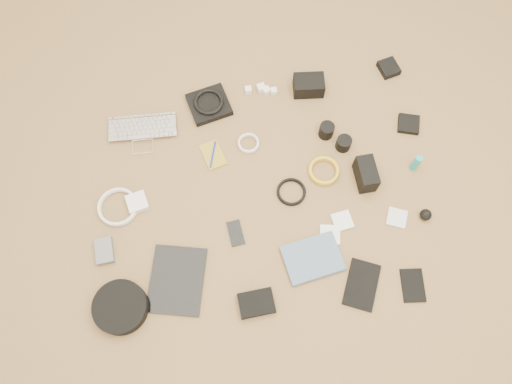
{
  "coord_description": "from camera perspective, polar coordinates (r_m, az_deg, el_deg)",
  "views": [
    {
      "loc": [
        -0.11,
        -0.73,
        1.89
      ],
      "look_at": [
        -0.01,
        -0.0,
        0.02
      ],
      "focal_mm": 35.0,
      "sensor_mm": 36.0,
      "label": 1
    }
  ],
  "objects": [
    {
      "name": "tablet",
      "position": [
        1.94,
        -9.01,
        -9.9
      ],
      "size": [
        0.26,
        0.3,
        0.01
      ],
      "primitive_type": "cube",
      "rotation": [
        0.0,
        0.0,
        -0.23
      ],
      "color": "black",
      "rests_on": "ground"
    },
    {
      "name": "dslr_camera",
      "position": [
        2.23,
        6.03,
        12.02
      ],
      "size": [
        0.14,
        0.1,
        0.08
      ],
      "primitive_type": "cube",
      "rotation": [
        0.0,
        0.0,
        -0.1
      ],
      "color": "black",
      "rests_on": "ground"
    },
    {
      "name": "cable_black",
      "position": [
        2.03,
        4.05,
        -0.04
      ],
      "size": [
        0.14,
        0.14,
        0.01
      ],
      "primitive_type": "torus",
      "rotation": [
        0.0,
        0.0,
        0.2
      ],
      "color": "black",
      "rests_on": "ground"
    },
    {
      "name": "headphone_pouch",
      "position": [
        2.2,
        -5.38,
        9.91
      ],
      "size": [
        0.2,
        0.19,
        0.03
      ],
      "primitive_type": "cube",
      "rotation": [
        0.0,
        0.0,
        0.23
      ],
      "color": "black",
      "rests_on": "ground"
    },
    {
      "name": "flash",
      "position": [
        2.05,
        12.46,
        2.02
      ],
      "size": [
        0.07,
        0.13,
        0.1
      ],
      "primitive_type": "cube",
      "rotation": [
        0.0,
        0.0,
        0.03
      ],
      "color": "black",
      "rests_on": "ground"
    },
    {
      "name": "charger_a",
      "position": [
        2.23,
        -0.89,
        11.58
      ],
      "size": [
        0.03,
        0.03,
        0.03
      ],
      "primitive_type": "cube",
      "rotation": [
        0.0,
        0.0,
        -0.03
      ],
      "color": "silver",
      "rests_on": "ground"
    },
    {
      "name": "cable_white_b",
      "position": [
        2.07,
        -15.47,
        -1.71
      ],
      "size": [
        0.19,
        0.19,
        0.01
      ],
      "primitive_type": "torus",
      "rotation": [
        0.0,
        0.0,
        -0.17
      ],
      "color": "silver",
      "rests_on": "ground"
    },
    {
      "name": "notebook_black_b",
      "position": [
        2.01,
        17.48,
        -10.14
      ],
      "size": [
        0.1,
        0.14,
        0.01
      ],
      "primitive_type": "cube",
      "rotation": [
        0.0,
        0.0,
        -0.11
      ],
      "color": "black",
      "rests_on": "ground"
    },
    {
      "name": "power_brick",
      "position": [
        2.05,
        -13.4,
        -1.2
      ],
      "size": [
        0.09,
        0.09,
        0.03
      ],
      "primitive_type": "cube",
      "rotation": [
        0.0,
        0.0,
        0.22
      ],
      "color": "silver",
      "rests_on": "ground"
    },
    {
      "name": "charger_b",
      "position": [
        2.23,
        2.04,
        11.46
      ],
      "size": [
        0.03,
        0.03,
        0.02
      ],
      "primitive_type": "cube",
      "rotation": [
        0.0,
        0.0,
        -0.02
      ],
      "color": "silver",
      "rests_on": "ground"
    },
    {
      "name": "charger_d",
      "position": [
        2.24,
        0.59,
        11.8
      ],
      "size": [
        0.04,
        0.04,
        0.03
      ],
      "primitive_type": "cube",
      "rotation": [
        0.0,
        0.0,
        0.18
      ],
      "color": "silver",
      "rests_on": "ground"
    },
    {
      "name": "charger_c",
      "position": [
        2.23,
        1.17,
        11.51
      ],
      "size": [
        0.04,
        0.04,
        0.03
      ],
      "primitive_type": "cube",
      "rotation": [
        0.0,
        0.0,
        0.42
      ],
      "color": "silver",
      "rests_on": "ground"
    },
    {
      "name": "notebook_black_a",
      "position": [
        1.96,
        11.99,
        -10.32
      ],
      "size": [
        0.18,
        0.21,
        0.01
      ],
      "primitive_type": "cube",
      "rotation": [
        0.0,
        0.0,
        -0.43
      ],
      "color": "black",
      "rests_on": "ground"
    },
    {
      "name": "cable_yellow",
      "position": [
        2.07,
        7.73,
        2.33
      ],
      "size": [
        0.13,
        0.13,
        0.01
      ],
      "primitive_type": "torus",
      "rotation": [
        0.0,
        0.0,
        0.0
      ],
      "color": "gold",
      "rests_on": "ground"
    },
    {
      "name": "laptop",
      "position": [
        2.17,
        -12.79,
        6.22
      ],
      "size": [
        0.3,
        0.21,
        0.02
      ],
      "primitive_type": "imported",
      "rotation": [
        0.0,
        0.0,
        -0.04
      ],
      "color": "#BDBDC1",
      "rests_on": "ground"
    },
    {
      "name": "paperback",
      "position": [
        1.93,
        7.3,
        -9.76
      ],
      "size": [
        0.24,
        0.19,
        0.02
      ],
      "primitive_type": "imported",
      "rotation": [
        0.0,
        0.0,
        1.73
      ],
      "color": "#48617B",
      "rests_on": "ground"
    },
    {
      "name": "lens_a",
      "position": [
        2.13,
        8.06,
        6.98
      ],
      "size": [
        0.07,
        0.07,
        0.07
      ],
      "primitive_type": "cylinder",
      "rotation": [
        0.0,
        0.0,
        -0.11
      ],
      "color": "black",
      "rests_on": "ground"
    },
    {
      "name": "air_blower",
      "position": [
        2.08,
        18.82,
        -2.48
      ],
      "size": [
        0.06,
        0.06,
        0.05
      ],
      "primitive_type": "sphere",
      "rotation": [
        0.0,
        0.0,
        0.36
      ],
      "color": "black",
      "rests_on": "ground"
    },
    {
      "name": "lens_pouch",
      "position": [
        2.37,
        14.93,
        13.53
      ],
      "size": [
        0.1,
        0.1,
        0.03
      ],
      "primitive_type": "cube",
      "rotation": [
        0.0,
        0.0,
        0.24
      ],
      "color": "black",
      "rests_on": "ground"
    },
    {
      "name": "filter_case_mid",
      "position": [
        2.01,
        9.83,
        -3.28
      ],
      "size": [
        0.09,
        0.09,
        0.01
      ],
      "primitive_type": "cube",
      "rotation": [
        0.0,
        0.0,
        0.15
      ],
      "color": "silver",
      "rests_on": "ground"
    },
    {
      "name": "drive_case",
      "position": [
        1.89,
        0.05,
        -12.6
      ],
      "size": [
        0.14,
        0.1,
        0.03
      ],
      "primitive_type": "cube",
      "rotation": [
        0.0,
        0.0,
        0.06
      ],
      "color": "black",
      "rests_on": "ground"
    },
    {
      "name": "card_reader",
      "position": [
        2.25,
        17.04,
        7.44
      ],
      "size": [
        0.11,
        0.11,
        0.02
      ],
      "primitive_type": "cube",
      "rotation": [
        0.0,
        0.0,
        -0.3
      ],
      "color": "black",
      "rests_on": "ground"
    },
    {
      "name": "lens_cleaner",
      "position": [
        2.13,
        17.82,
        3.16
      ],
      "size": [
        0.03,
        0.03,
        0.1
      ],
      "primitive_type": "cylinder",
      "rotation": [
        0.0,
        0.0,
        0.17
      ],
      "color": "teal",
      "rests_on": "ground"
    },
    {
      "name": "pen_blue",
      "position": [
        2.09,
        -4.95,
        4.33
      ],
      "size": [
        0.04,
        0.12,
        0.01
      ],
      "primitive_type": "cylinder",
      "rotation": [
        1.57,
        0.0,
        -0.29
      ],
      "color": "#131CA0",
      "rests_on": "notebook_olive"
    },
    {
      "name": "headphone_case",
      "position": [
        1.94,
        -15.22,
        -12.59
      ],
      "size": [
        0.25,
        0.25,
        0.05
      ],
      "primitive_type": "cylinder",
      "rotation": [
        0.0,
        0.0,
        -0.29
      ],
      "color": "black",
      "rests_on": "ground"
    },
    {
      "name": "battery_charger",
      "position": [
        2.02,
        -16.92,
        -6.46
      ],
      "size": [
        0.07,
        0.11,
        0.03
      ],
      "primitive_type": "cube",
      "rotation": [
        0.0,
        0.0,
        0.07
      ],
      "color": "#5E5D63",
      "rests_on": "ground"
    },
    {
      "name": "filter_case_right",
      "position": [
        2.06,
        15.8,
        -2.86
      ],
      "size": [
        0.1,
        0.1,
        0.01
      ],
      "primitive_type": "cube",
      "rotation": [
        0.0,
        0.0,
        -0.42
      ],
      "color": "silver",
      "rests_on": "ground"
    },
    {
      "name": "lens_b",
      "position": [
        2.12,
        9.98,
        5.49
      ],
      "size": [
        0.08,
        0.08,
        0.06
      ],
      "primitive_type": "cylinder",
      "rotation": [
        0.0,
        0.0,
        0.33
      ],
      "color": "black",
      "rests_on": "ground"
    },
    {
      "name": "headphones",
      "position": [
        2.18,
        -5.44,
        10.22
      ],
      "size": [
        0.16,
        0.16,
        0.02
      ],
      "primitive_type": "torus",
      "rotation": [
        0.0,
        0.0,
        -0.23
      ],
      "color": "black",
      "rests_on": "headphone_pouch"
    },
    {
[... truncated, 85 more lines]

